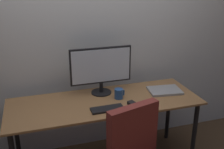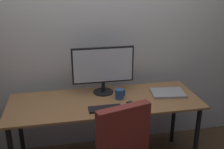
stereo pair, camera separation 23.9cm
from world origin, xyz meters
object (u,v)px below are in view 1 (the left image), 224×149
mouse (133,104)px  coffee_mug (119,94)px  desk (105,108)px  keyboard (107,109)px  laptop (165,90)px  monitor (101,68)px

mouse → coffee_mug: (-0.07, 0.18, 0.03)m
desk → mouse: size_ratio=18.68×
mouse → coffee_mug: size_ratio=0.99×
desk → coffee_mug: bearing=5.0°
keyboard → laptop: 0.69m
desk → laptop: 0.64m
desk → mouse: bearing=-38.7°
keyboard → coffee_mug: 0.26m
monitor → coffee_mug: bearing=-52.9°
coffee_mug → mouse: bearing=-68.8°
mouse → coffee_mug: 0.20m
coffee_mug → laptop: coffee_mug is taller
monitor → mouse: bearing=-60.5°
coffee_mug → laptop: bearing=1.4°
desk → coffee_mug: size_ratio=18.51×
desk → keyboard: (-0.03, -0.18, 0.09)m
desk → mouse: mouse is taller
monitor → laptop: monitor is taller
mouse → laptop: bearing=9.9°
keyboard → desk: bearing=80.1°
keyboard → laptop: bearing=16.3°
monitor → laptop: (0.62, -0.16, -0.26)m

